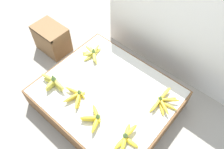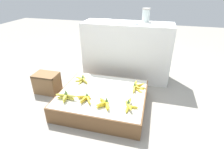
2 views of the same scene
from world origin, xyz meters
name	(u,v)px [view 1 (image 1 of 2)]	position (x,y,z in m)	size (l,w,h in m)	color
ground_plane	(107,104)	(0.00, 0.00, 0.00)	(10.00, 10.00, 0.00)	gray
display_platform	(107,98)	(0.00, 0.00, 0.10)	(0.99, 0.85, 0.19)	brown
back_vendor_table	(185,21)	(0.13, 0.82, 0.42)	(1.27, 0.41, 0.84)	white
wooden_crate	(52,39)	(-0.82, 0.13, 0.14)	(0.31, 0.22, 0.27)	olive
banana_bunch_front_left	(53,82)	(-0.34, -0.23, 0.23)	(0.24, 0.13, 0.11)	gold
banana_bunch_front_midleft	(76,96)	(-0.13, -0.19, 0.22)	(0.21, 0.18, 0.09)	gold
banana_bunch_front_midright	(95,118)	(0.10, -0.23, 0.23)	(0.16, 0.18, 0.10)	yellow
banana_bunch_front_right	(126,137)	(0.34, -0.20, 0.23)	(0.16, 0.21, 0.11)	yellow
banana_bunch_middle_left	(92,53)	(-0.33, 0.19, 0.22)	(0.21, 0.21, 0.09)	#DBCC4C
banana_bunch_middle_right	(163,101)	(0.37, 0.19, 0.22)	(0.17, 0.26, 0.08)	gold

